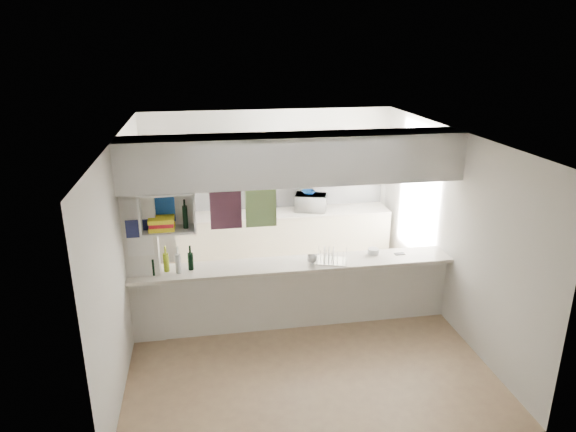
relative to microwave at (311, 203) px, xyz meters
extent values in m
plane|color=#947255|center=(-0.67, -2.09, -1.06)|extent=(4.80, 4.80, 0.00)
plane|color=white|center=(-0.67, -2.09, 1.54)|extent=(4.80, 4.80, 0.00)
plane|color=silver|center=(-0.67, 0.31, 0.24)|extent=(4.20, 0.00, 4.20)
plane|color=silver|center=(-2.77, -2.09, 0.24)|extent=(0.00, 4.80, 4.80)
plane|color=silver|center=(1.43, -2.09, 0.24)|extent=(0.00, 4.80, 4.80)
cube|color=silver|center=(-0.67, -2.09, -0.62)|extent=(4.20, 0.15, 0.88)
cube|color=beige|center=(-0.67, -2.09, -0.16)|extent=(4.20, 0.50, 0.04)
cube|color=white|center=(-0.67, -2.09, 1.24)|extent=(4.20, 0.50, 0.60)
cube|color=silver|center=(-2.57, -2.09, 0.24)|extent=(0.40, 0.18, 2.60)
cube|color=#191E4C|center=(-2.57, -2.18, 0.49)|extent=(0.30, 0.01, 0.22)
cube|color=white|center=(-2.57, -2.18, 0.26)|extent=(0.30, 0.01, 0.24)
cube|color=black|center=(-1.52, -1.87, 0.62)|extent=(0.40, 0.02, 0.62)
cube|color=#197268|center=(-1.07, -1.87, 0.62)|extent=(0.40, 0.02, 0.62)
cube|color=white|center=(-2.22, -2.19, 0.45)|extent=(0.65, 0.35, 0.02)
cube|color=white|center=(-2.22, -2.19, 0.92)|extent=(0.65, 0.35, 0.02)
cube|color=white|center=(-2.22, -2.03, 0.69)|extent=(0.65, 0.02, 0.50)
cube|color=white|center=(-2.53, -2.19, 0.69)|extent=(0.02, 0.35, 0.50)
cube|color=white|center=(-1.90, -2.19, 0.69)|extent=(0.02, 0.35, 0.50)
cube|color=gold|center=(-2.30, -2.19, 0.49)|extent=(0.30, 0.24, 0.05)
cube|color=red|center=(-2.30, -2.19, 0.54)|extent=(0.28, 0.22, 0.05)
cube|color=gold|center=(-2.30, -2.19, 0.59)|extent=(0.30, 0.24, 0.05)
cube|color=navy|center=(-2.27, -2.06, 0.69)|extent=(0.26, 0.02, 0.34)
cylinder|color=black|center=(-2.02, -2.19, 0.60)|extent=(0.06, 0.06, 0.28)
cube|color=beige|center=(-0.47, 0.01, -0.61)|extent=(3.60, 0.60, 0.90)
cube|color=beige|center=(-0.47, 0.01, -0.16)|extent=(3.60, 0.63, 0.03)
cube|color=silver|center=(-0.47, 0.30, 0.16)|extent=(3.60, 0.03, 0.60)
cube|color=beige|center=(-0.67, 0.14, 0.82)|extent=(2.62, 0.34, 0.72)
cube|color=white|center=(0.08, 0.07, 0.42)|extent=(0.60, 0.46, 0.12)
cube|color=silver|center=(0.08, -0.16, 0.38)|extent=(0.60, 0.02, 0.05)
imported|color=white|center=(0.00, 0.00, 0.00)|extent=(0.60, 0.49, 0.29)
imported|color=navy|center=(-0.04, 0.04, 0.17)|extent=(0.23, 0.23, 0.06)
cube|color=silver|center=(-0.18, -2.13, -0.14)|extent=(0.46, 0.40, 0.01)
cylinder|color=white|center=(-0.27, -2.10, -0.03)|extent=(0.07, 0.19, 0.20)
cylinder|color=white|center=(-0.21, -2.12, -0.03)|extent=(0.07, 0.19, 0.20)
cylinder|color=white|center=(-0.16, -2.13, -0.03)|extent=(0.07, 0.19, 0.20)
imported|color=white|center=(-0.45, -2.15, -0.08)|extent=(0.14, 0.14, 0.10)
cylinder|color=black|center=(-2.44, -2.15, -0.03)|extent=(0.07, 0.07, 0.22)
cylinder|color=black|center=(-2.44, -2.15, 0.13)|extent=(0.03, 0.03, 0.10)
cylinder|color=olive|center=(-2.29, -2.07, -0.02)|extent=(0.07, 0.07, 0.24)
cylinder|color=olive|center=(-2.29, -2.07, 0.14)|extent=(0.03, 0.03, 0.10)
cylinder|color=silver|center=(-2.14, -2.15, -0.02)|extent=(0.07, 0.07, 0.25)
cylinder|color=silver|center=(-2.14, -2.15, 0.16)|extent=(0.03, 0.03, 0.10)
cylinder|color=black|center=(-1.99, -2.07, -0.03)|extent=(0.07, 0.07, 0.22)
cylinder|color=black|center=(-1.99, -2.07, 0.13)|extent=(0.03, 0.03, 0.10)
cylinder|color=silver|center=(0.45, -1.97, -0.11)|extent=(0.15, 0.15, 0.08)
cube|color=black|center=(0.80, -2.04, -0.14)|extent=(0.14, 0.07, 0.01)
cylinder|color=black|center=(-0.81, 0.06, -0.07)|extent=(0.11, 0.11, 0.15)
cube|color=brown|center=(-0.85, 0.09, -0.04)|extent=(0.13, 0.12, 0.21)
camera|label=1|loc=(-1.78, -8.11, 2.60)|focal=32.00mm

